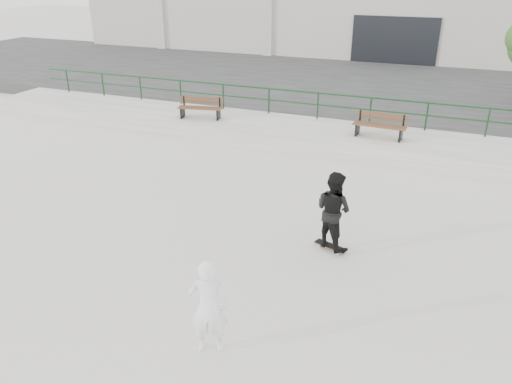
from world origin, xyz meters
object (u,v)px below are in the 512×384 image
at_px(bench_left, 201,108).
at_px(seated_skater, 208,307).
at_px(bench_right, 380,126).
at_px(skateboard, 331,246).
at_px(standing_skater, 333,210).

relative_size(bench_left, seated_skater, 1.03).
bearing_deg(bench_right, bench_left, -175.18).
bearing_deg(skateboard, standing_skater, 108.50).
distance_m(bench_left, bench_right, 6.81).
bearing_deg(standing_skater, bench_right, -61.72).
bearing_deg(seated_skater, bench_left, -82.32).
bearing_deg(skateboard, bench_right, 109.44).
height_order(bench_right, standing_skater, standing_skater).
bearing_deg(skateboard, seated_skater, -86.94).
bearing_deg(bench_right, standing_skater, -85.72).
height_order(standing_skater, seated_skater, standing_skater).
xyz_separation_m(bench_right, standing_skater, (0.12, -7.10, 0.09)).
xyz_separation_m(bench_left, standing_skater, (6.92, -6.92, 0.11)).
xyz_separation_m(bench_left, seated_skater, (5.83, -10.87, -0.02)).
bearing_deg(bench_right, skateboard, -85.72).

